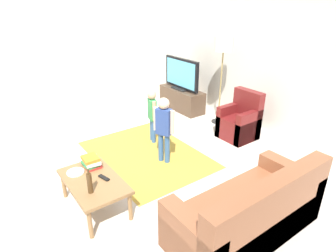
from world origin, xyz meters
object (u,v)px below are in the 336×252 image
(tv, at_px, (181,74))
(bottle, at_px, (90,183))
(plate, at_px, (76,172))
(floor_lamp, at_px, (223,49))
(armchair, at_px, (240,123))
(child_near_tv, at_px, (152,112))
(child_center, at_px, (164,125))
(book_stack, at_px, (91,162))
(tv_remote, at_px, (104,178))
(tv_stand, at_px, (182,99))
(couch, at_px, (251,215))
(coffee_table, at_px, (94,183))

(tv, height_order, bottle, tv)
(plate, bearing_deg, bottle, -0.00)
(floor_lamp, bearing_deg, armchair, -14.15)
(child_near_tv, relative_size, child_center, 0.90)
(child_center, bearing_deg, book_stack, -84.24)
(floor_lamp, relative_size, plate, 8.09)
(book_stack, xyz_separation_m, tv_remote, (0.35, 0.02, -0.06))
(floor_lamp, bearing_deg, bottle, -68.92)
(child_center, bearing_deg, bottle, -66.46)
(tv_remote, bearing_deg, bottle, -69.08)
(armchair, bearing_deg, child_near_tv, -119.77)
(child_center, bearing_deg, tv_stand, 134.92)
(couch, xyz_separation_m, armchair, (-1.77, 1.85, 0.01))
(child_center, distance_m, coffee_table, 1.45)
(armchair, height_order, floor_lamp, floor_lamp)
(tv_stand, xyz_separation_m, floor_lamp, (1.07, 0.15, 1.30))
(coffee_table, bearing_deg, tv, 124.99)
(couch, relative_size, bottle, 5.84)
(tv, height_order, coffee_table, tv)
(tv, relative_size, couch, 0.61)
(book_stack, bearing_deg, child_near_tv, 119.15)
(plate, bearing_deg, armchair, 90.64)
(child_near_tv, bearing_deg, bottle, -51.86)
(tv_stand, bearing_deg, floor_lamp, 8.07)
(child_center, bearing_deg, armchair, 86.28)
(coffee_table, xyz_separation_m, bottle, (0.22, -0.12, 0.18))
(bottle, bearing_deg, tv_remote, 125.31)
(floor_lamp, distance_m, tv_remote, 3.50)
(floor_lamp, xyz_separation_m, plate, (0.79, -3.36, -1.12))
(armchair, distance_m, plate, 3.17)
(child_center, distance_m, plate, 1.50)
(tv_stand, bearing_deg, bottle, -53.58)
(floor_lamp, bearing_deg, tv_remote, -70.17)
(couch, bearing_deg, child_center, 175.13)
(couch, distance_m, tv_remote, 1.78)
(tv_stand, height_order, plate, tv_stand)
(floor_lamp, relative_size, tv_remote, 10.47)
(couch, xyz_separation_m, floor_lamp, (-2.53, 2.04, 1.25))
(child_center, xyz_separation_m, coffee_table, (0.42, -1.36, -0.28))
(tv_stand, bearing_deg, tv, -90.00)
(bottle, bearing_deg, child_center, 113.54)
(bottle, height_order, tv_remote, bottle)
(coffee_table, distance_m, bottle, 0.31)
(couch, height_order, child_center, child_center)
(coffee_table, relative_size, book_stack, 3.37)
(armchair, height_order, child_center, child_center)
(child_near_tv, xyz_separation_m, bottle, (1.36, -1.73, -0.04))
(coffee_table, xyz_separation_m, plate, (-0.28, -0.12, 0.06))
(child_center, height_order, book_stack, child_center)
(bottle, xyz_separation_m, tv_remote, (-0.17, 0.24, -0.12))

